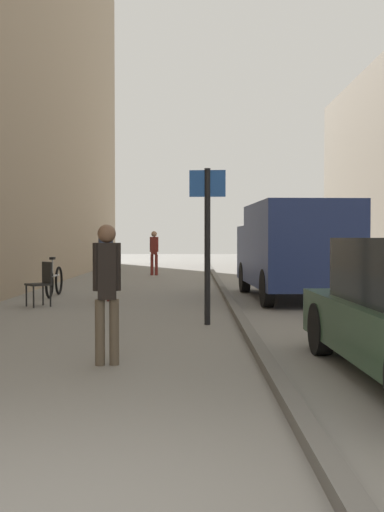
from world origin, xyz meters
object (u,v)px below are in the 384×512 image
at_px(pedestrian_mid_block, 105,284).
at_px(bicycle_leaning, 52,281).
at_px(pedestrian_main_foreground, 152,250).
at_px(delivery_van, 291,248).
at_px(cafe_chair_near_window, 40,281).
at_px(street_sign_post, 205,232).
at_px(pedestrian_far_crossing, 103,258).

height_order(pedestrian_mid_block, bicycle_leaning, pedestrian_mid_block).
xyz_separation_m(pedestrian_main_foreground, delivery_van, (3.87, -9.22, 0.22)).
bearing_deg(delivery_van, cafe_chair_near_window, -166.64).
relative_size(pedestrian_mid_block, street_sign_post, 0.62).
bearing_deg(pedestrian_mid_block, delivery_van, 57.17).
bearing_deg(pedestrian_far_crossing, street_sign_post, 128.21).
height_order(pedestrian_main_foreground, delivery_van, delivery_van).
distance_m(pedestrian_main_foreground, delivery_van, 10.00).
bearing_deg(pedestrian_far_crossing, pedestrian_mid_block, 105.98).
distance_m(street_sign_post, cafe_chair_near_window, 4.49).
height_order(pedestrian_main_foreground, pedestrian_mid_block, pedestrian_main_foreground).
height_order(pedestrian_far_crossing, street_sign_post, street_sign_post).
xyz_separation_m(pedestrian_far_crossing, delivery_van, (4.37, 0.52, 0.22)).
relative_size(pedestrian_mid_block, delivery_van, 0.31).
bearing_deg(pedestrian_main_foreground, pedestrian_far_crossing, -86.97).
bearing_deg(pedestrian_far_crossing, cafe_chair_near_window, 50.00).
height_order(pedestrian_main_foreground, street_sign_post, street_sign_post).
bearing_deg(bicycle_leaning, pedestrian_main_foreground, 77.23).
xyz_separation_m(pedestrian_far_crossing, cafe_chair_near_window, (-1.19, -1.08, -0.44)).
xyz_separation_m(delivery_van, bicycle_leaning, (-5.80, 0.59, -0.83)).
xyz_separation_m(pedestrian_mid_block, cafe_chair_near_window, (-2.20, 5.98, -0.38)).
distance_m(pedestrian_main_foreground, pedestrian_far_crossing, 9.75).
relative_size(pedestrian_far_crossing, delivery_van, 0.33).
height_order(pedestrian_far_crossing, bicycle_leaning, pedestrian_far_crossing).
height_order(bicycle_leaning, cafe_chair_near_window, bicycle_leaning).
bearing_deg(bicycle_leaning, pedestrian_mid_block, -73.54).
bearing_deg(pedestrian_main_foreground, cafe_chair_near_window, -92.92).
xyz_separation_m(pedestrian_main_foreground, cafe_chair_near_window, (-1.70, -10.82, -0.44)).
relative_size(pedestrian_main_foreground, street_sign_post, 0.66).
xyz_separation_m(pedestrian_main_foreground, pedestrian_far_crossing, (-0.50, -9.74, 0.00)).
bearing_deg(delivery_van, pedestrian_far_crossing, -175.90).
bearing_deg(street_sign_post, cafe_chair_near_window, -33.91).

